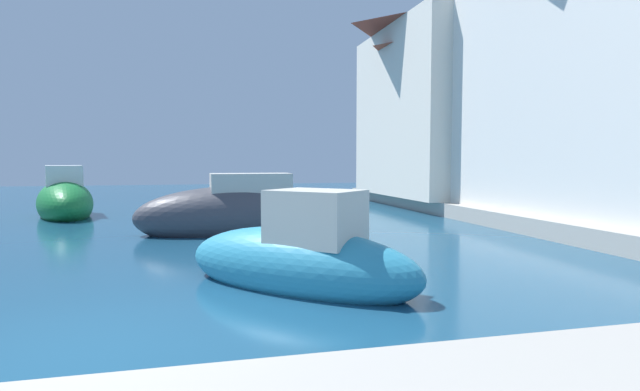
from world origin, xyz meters
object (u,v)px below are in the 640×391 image
Objects in this scene: moored_boat_1 at (237,214)px; waterfront_building_annex at (457,98)px; waterfront_building_main at (611,60)px; waterfront_building_far at (454,111)px; moored_boat_0 at (65,200)px; moored_boat_3 at (300,260)px.

waterfront_building_annex is (10.67, 6.92, 4.39)m from moored_boat_1.
waterfront_building_far is at bearing 90.00° from waterfront_building_main.
waterfront_building_main is 1.08× the size of waterfront_building_annex.
waterfront_building_annex is (0.00, 9.00, -0.04)m from waterfront_building_main.
moored_boat_1 is 0.56× the size of waterfront_building_main.
moored_boat_1 is 11.74m from waterfront_building_main.
moored_boat_0 is 0.95× the size of moored_boat_1.
waterfront_building_far is (16.50, 1.04, 3.76)m from moored_boat_0.
moored_boat_3 is (6.28, -12.74, -0.13)m from moored_boat_0.
waterfront_building_annex is at bearing 90.00° from waterfront_building_main.
waterfront_building_annex is 0.61m from waterfront_building_far.
moored_boat_0 is 16.96m from waterfront_building_far.
waterfront_building_annex reaches higher than moored_boat_0.
waterfront_building_main is at bearing -90.00° from waterfront_building_far.
moored_boat_0 is at bearing -46.91° from moored_boat_1.
moored_boat_1 is 1.37× the size of moored_boat_3.
waterfront_building_main reaches higher than moored_boat_1.
waterfront_building_annex reaches higher than moored_boat_3.
waterfront_building_far reaches higher than moored_boat_1.
moored_boat_0 is 0.53× the size of waterfront_building_main.
moored_boat_3 is 0.45× the size of waterfront_building_annex.
waterfront_building_far is at bearing 79.36° from moored_boat_0.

